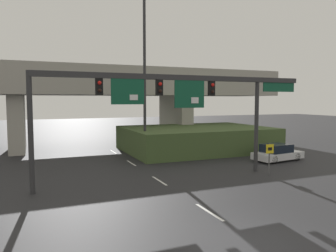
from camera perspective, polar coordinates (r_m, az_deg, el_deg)
name	(u,v)px	position (r m, az deg, el deg)	size (l,w,h in m)	color
ground_plane	(252,239)	(12.79, 14.35, -18.48)	(160.00, 160.00, 0.00)	#262628
lane_markings	(144,171)	(23.25, -4.27, -7.79)	(0.14, 20.75, 0.01)	silver
signal_gantry	(176,94)	(20.23, 1.37, 5.55)	(17.91, 0.44, 6.51)	#2D2D30
speed_limit_sign	(269,155)	(22.47, 17.26, -4.80)	(0.60, 0.11, 2.13)	#4C4C4C
highway_light_pole_near	(144,53)	(28.45, -4.12, 12.62)	(0.70, 0.36, 17.15)	#2D2D30
overpass_bridge	(103,90)	(35.73, -11.22, 6.10)	(39.78, 8.40, 8.33)	#A39E93
grass_embankment	(196,139)	(32.44, 4.91, -2.22)	(13.73, 9.67, 2.29)	#42562D
parked_sedan_near_right	(277,153)	(28.35, 18.49, -4.47)	(4.46, 2.40, 1.37)	silver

